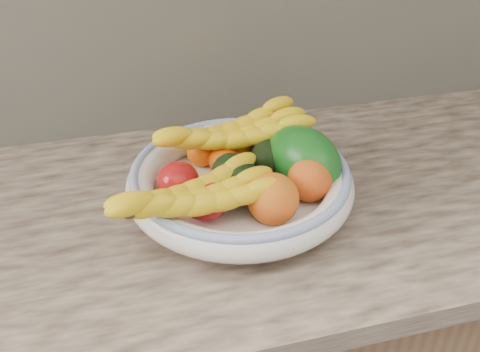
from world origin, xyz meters
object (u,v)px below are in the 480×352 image
Objects in this scene: banana_bunch_back at (232,137)px; banana_bunch_front at (195,200)px; green_mango at (303,159)px; fruit_bowl at (240,182)px.

banana_bunch_front is (-0.10, -0.17, -0.01)m from banana_bunch_back.
fruit_bowl is at bearing 157.07° from green_mango.
green_mango is at bearing 0.77° from fruit_bowl.
banana_bunch_front is (-0.09, -0.08, 0.03)m from fruit_bowl.
green_mango is 0.22m from banana_bunch_front.
banana_bunch_back is at bearing 42.97° from banana_bunch_front.
banana_bunch_back is at bearing 84.33° from fruit_bowl.
banana_bunch_front reaches higher than fruit_bowl.
banana_bunch_back is (0.01, 0.09, 0.04)m from fruit_bowl.
green_mango is 0.53× the size of banana_bunch_front.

